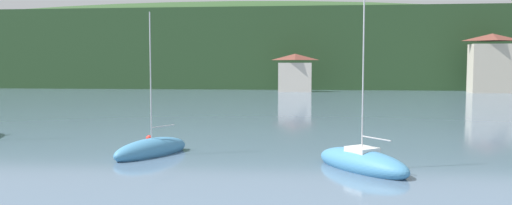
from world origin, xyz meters
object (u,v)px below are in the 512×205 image
Objects in this scene: sailboat_mid_9 at (152,150)px; sailboat_mid_7 at (362,163)px; mooring_buoy_mid at (149,138)px; shore_building_west at (295,73)px; shore_building_westcentral at (492,64)px.

sailboat_mid_7 is at bearing 103.57° from sailboat_mid_9.
mooring_buoy_mid is at bearing -133.78° from sailboat_mid_9.
sailboat_mid_9 is (-5.52, -63.03, -2.89)m from shore_building_west.
sailboat_mid_9 is (-38.05, -63.21, -4.49)m from shore_building_westcentral.
shore_building_west is at bearing 82.45° from mooring_buoy_mid.
mooring_buoy_mid is (-2.06, 5.93, -0.29)m from sailboat_mid_9.
shore_building_westcentral is 73.91m from sailboat_mid_9.
shore_building_westcentral reaches higher than shore_building_west.
sailboat_mid_7 is at bearing -85.76° from shore_building_west.
sailboat_mid_7 is (-27.68, -65.70, -4.46)m from shore_building_westcentral.
shore_building_west is 65.78m from sailboat_mid_7.
shore_building_westcentral is 24.27× the size of mooring_buoy_mid.
sailboat_mid_7 reaches higher than sailboat_mid_9.
sailboat_mid_9 is at bearing -70.88° from mooring_buoy_mid.
shore_building_westcentral reaches higher than mooring_buoy_mid.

